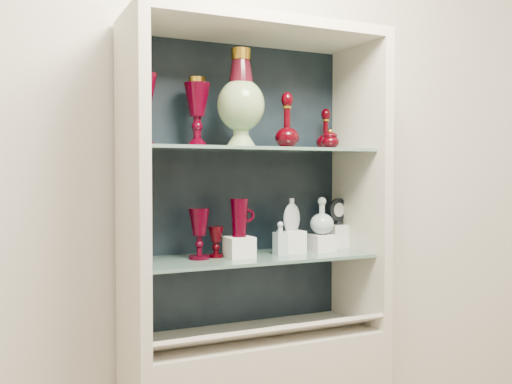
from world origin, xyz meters
name	(u,v)px	position (x,y,z in m)	size (l,w,h in m)	color
wall_back	(234,167)	(0.00, 1.75, 1.40)	(3.50, 0.02, 2.80)	silver
cabinet_back_panel	(237,185)	(0.00, 1.72, 1.32)	(0.98, 0.02, 1.15)	black
cabinet_side_left	(132,187)	(-0.48, 1.53, 1.32)	(0.04, 0.40, 1.15)	beige
cabinet_side_right	(359,184)	(0.48, 1.53, 1.32)	(0.04, 0.40, 1.15)	beige
cabinet_top_cap	(256,30)	(0.00, 1.53, 1.92)	(1.00, 0.40, 0.04)	beige
shelf_lower	(254,257)	(0.00, 1.55, 1.04)	(0.92, 0.34, 0.01)	slate
shelf_upper	(254,150)	(0.00, 1.55, 1.46)	(0.92, 0.34, 0.01)	slate
label_ledge	(268,333)	(0.00, 1.42, 0.78)	(0.92, 0.18, 0.01)	beige
label_card_0	(335,320)	(0.29, 1.42, 0.80)	(0.10, 0.07, 0.00)	white
label_card_1	(282,327)	(0.05, 1.42, 0.80)	(0.10, 0.07, 0.00)	white
label_card_2	(202,337)	(-0.26, 1.42, 0.80)	(0.10, 0.07, 0.00)	white
pedestal_lamp_left	(142,106)	(-0.44, 1.53, 1.61)	(0.11, 0.11, 0.28)	#40000F
pedestal_lamp_right	(197,113)	(-0.22, 1.59, 1.60)	(0.10, 0.10, 0.26)	#40000F
enamel_urn	(241,98)	(-0.08, 1.50, 1.65)	(0.18, 0.18, 0.37)	#094A1B
ruby_decanter_a	(287,117)	(0.11, 1.49, 1.59)	(0.09, 0.09, 0.24)	#3B0006
ruby_decanter_b	(326,128)	(0.37, 1.63, 1.56)	(0.08, 0.08, 0.19)	#3B0006
lidded_bowl	(330,139)	(0.31, 1.49, 1.51)	(0.07, 0.07, 0.08)	#3B0006
cobalt_goblet	(141,236)	(-0.44, 1.57, 1.15)	(0.08, 0.08, 0.19)	#02013A
ruby_goblet_tall	(199,234)	(-0.22, 1.56, 1.15)	(0.08, 0.08, 0.19)	#40000F
ruby_goblet_small	(216,242)	(-0.15, 1.57, 1.11)	(0.06, 0.06, 0.12)	#3B0006
riser_ruby_pitcher	(239,247)	(-0.07, 1.53, 1.09)	(0.10, 0.10, 0.08)	silver
ruby_pitcher	(239,218)	(-0.07, 1.53, 1.20)	(0.11, 0.07, 0.15)	#40000F
clear_square_bottle	(280,238)	(0.10, 1.53, 1.12)	(0.05, 0.05, 0.13)	#9FB2BA
riser_flat_flask	(292,242)	(0.17, 1.56, 1.09)	(0.09, 0.09, 0.09)	silver
flat_flask	(292,214)	(0.17, 1.56, 1.21)	(0.10, 0.04, 0.14)	#A8B2BA
riser_clear_round_decanter	(322,243)	(0.31, 1.55, 1.08)	(0.09, 0.09, 0.07)	silver
clear_round_decanter	(322,217)	(0.31, 1.55, 1.19)	(0.10, 0.10, 0.15)	#9FB2BA
riser_cameo_medallion	(338,236)	(0.43, 1.62, 1.10)	(0.08, 0.08, 0.10)	silver
cameo_medallion	(338,211)	(0.43, 1.62, 1.21)	(0.10, 0.04, 0.12)	black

